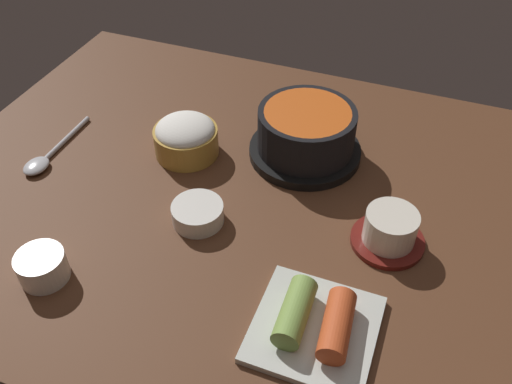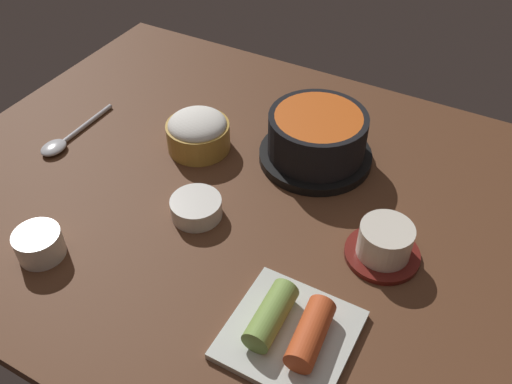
# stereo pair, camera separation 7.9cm
# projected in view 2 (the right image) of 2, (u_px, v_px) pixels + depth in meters

# --- Properties ---
(dining_table) EXTENTS (1.00, 0.76, 0.02)m
(dining_table) POSITION_uv_depth(u_px,v_px,m) (251.00, 199.00, 0.84)
(dining_table) COLOR #56331E
(dining_table) RESTS_ON ground
(stone_pot) EXTENTS (0.18, 0.18, 0.08)m
(stone_pot) POSITION_uv_depth(u_px,v_px,m) (317.00, 138.00, 0.86)
(stone_pot) COLOR black
(stone_pot) RESTS_ON dining_table
(rice_bowl) EXTENTS (0.10, 0.10, 0.06)m
(rice_bowl) POSITION_uv_depth(u_px,v_px,m) (198.00, 132.00, 0.89)
(rice_bowl) COLOR #B78C38
(rice_bowl) RESTS_ON dining_table
(tea_cup_with_saucer) EXTENTS (0.10, 0.10, 0.05)m
(tea_cup_with_saucer) POSITION_uv_depth(u_px,v_px,m) (384.00, 243.00, 0.72)
(tea_cup_with_saucer) COLOR maroon
(tea_cup_with_saucer) RESTS_ON dining_table
(banchan_cup_center) EXTENTS (0.07, 0.07, 0.03)m
(banchan_cup_center) POSITION_uv_depth(u_px,v_px,m) (196.00, 207.00, 0.79)
(banchan_cup_center) COLOR white
(banchan_cup_center) RESTS_ON dining_table
(kimchi_plate) EXTENTS (0.14, 0.14, 0.04)m
(kimchi_plate) POSITION_uv_depth(u_px,v_px,m) (290.00, 329.00, 0.64)
(kimchi_plate) COLOR silver
(kimchi_plate) RESTS_ON dining_table
(side_bowl_near) EXTENTS (0.06, 0.06, 0.04)m
(side_bowl_near) POSITION_uv_depth(u_px,v_px,m) (39.00, 244.00, 0.73)
(side_bowl_near) COLOR white
(side_bowl_near) RESTS_ON dining_table
(spoon) EXTENTS (0.04, 0.17, 0.01)m
(spoon) POSITION_uv_depth(u_px,v_px,m) (63.00, 141.00, 0.92)
(spoon) COLOR #B7B7BC
(spoon) RESTS_ON dining_table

